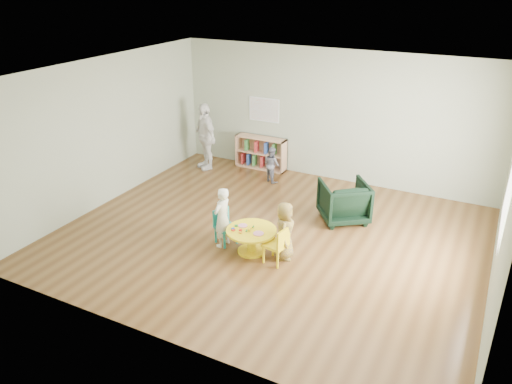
% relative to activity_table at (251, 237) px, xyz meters
% --- Properties ---
extents(room, '(7.10, 7.00, 2.80)m').
position_rel_activity_table_xyz_m(room, '(0.06, 0.61, 1.61)').
color(room, brown).
rests_on(room, ground).
extents(activity_table, '(0.82, 0.82, 0.45)m').
position_rel_activity_table_xyz_m(activity_table, '(0.00, 0.00, 0.00)').
color(activity_table, yellow).
rests_on(activity_table, ground).
extents(kid_chair_left, '(0.42, 0.42, 0.59)m').
position_rel_activity_table_xyz_m(kid_chair_left, '(-0.55, 0.09, 0.03)').
color(kid_chair_left, '#18877C').
rests_on(kid_chair_left, ground).
extents(kid_chair_right, '(0.38, 0.38, 0.62)m').
position_rel_activity_table_xyz_m(kid_chair_right, '(0.52, -0.10, 0.05)').
color(kid_chair_right, yellow).
rests_on(kid_chair_right, ground).
extents(bookshelf, '(1.20, 0.30, 0.75)m').
position_rel_activity_table_xyz_m(bookshelf, '(-1.56, 3.47, 0.08)').
color(bookshelf, tan).
rests_on(bookshelf, ground).
extents(alphabet_poster, '(0.74, 0.01, 0.54)m').
position_rel_activity_table_xyz_m(alphabet_poster, '(-1.55, 3.60, 1.07)').
color(alphabet_poster, white).
rests_on(alphabet_poster, ground).
extents(armchair, '(1.14, 1.14, 0.75)m').
position_rel_activity_table_xyz_m(armchair, '(0.97, 1.78, 0.09)').
color(armchair, black).
rests_on(armchair, ground).
extents(child_left, '(0.29, 0.40, 1.04)m').
position_rel_activity_table_xyz_m(child_left, '(-0.53, -0.02, 0.23)').
color(child_left, white).
rests_on(child_left, ground).
extents(child_right, '(0.42, 0.54, 0.96)m').
position_rel_activity_table_xyz_m(child_right, '(0.55, 0.09, 0.20)').
color(child_right, gold).
rests_on(child_right, ground).
extents(toddler, '(0.47, 0.44, 0.78)m').
position_rel_activity_table_xyz_m(toddler, '(-0.99, 2.84, 0.10)').
color(toddler, '#161B38').
rests_on(toddler, ground).
extents(adult_caretaker, '(0.96, 0.81, 1.54)m').
position_rel_activity_table_xyz_m(adult_caretaker, '(-2.69, 2.89, 0.48)').
color(adult_caretaker, white).
rests_on(adult_caretaker, ground).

